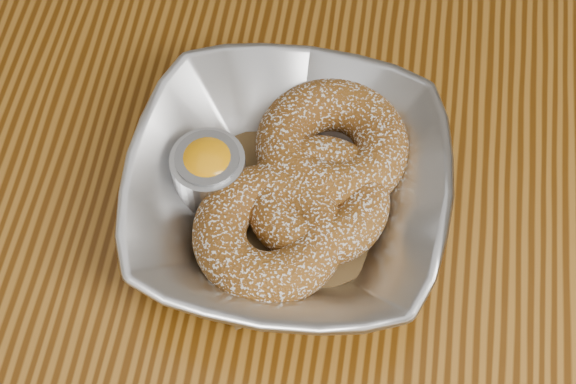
# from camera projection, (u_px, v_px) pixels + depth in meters

# --- Properties ---
(table) EXTENTS (1.20, 0.80, 0.75)m
(table) POSITION_uv_depth(u_px,v_px,m) (411.00, 324.00, 0.72)
(table) COLOR brown
(table) RESTS_ON ground_plane
(serving_bowl) EXTENTS (0.23, 0.23, 0.06)m
(serving_bowl) POSITION_uv_depth(u_px,v_px,m) (288.00, 193.00, 0.63)
(serving_bowl) COLOR #B3B6BB
(serving_bowl) RESTS_ON table
(parchment) EXTENTS (0.20, 0.20, 0.00)m
(parchment) POSITION_uv_depth(u_px,v_px,m) (288.00, 206.00, 0.65)
(parchment) COLOR brown
(parchment) RESTS_ON table
(donut_back) EXTENTS (0.13, 0.13, 0.04)m
(donut_back) POSITION_uv_depth(u_px,v_px,m) (332.00, 145.00, 0.65)
(donut_back) COLOR brown
(donut_back) RESTS_ON parchment
(donut_front) EXTENTS (0.13, 0.13, 0.04)m
(donut_front) POSITION_uv_depth(u_px,v_px,m) (269.00, 233.00, 0.61)
(donut_front) COLOR brown
(donut_front) RESTS_ON parchment
(donut_extra) EXTENTS (0.11, 0.11, 0.04)m
(donut_extra) POSITION_uv_depth(u_px,v_px,m) (318.00, 200.00, 0.63)
(donut_extra) COLOR brown
(donut_extra) RESTS_ON parchment
(ramekin) EXTENTS (0.05, 0.05, 0.05)m
(ramekin) POSITION_uv_depth(u_px,v_px,m) (209.00, 171.00, 0.63)
(ramekin) COLOR #B3B6BB
(ramekin) RESTS_ON table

